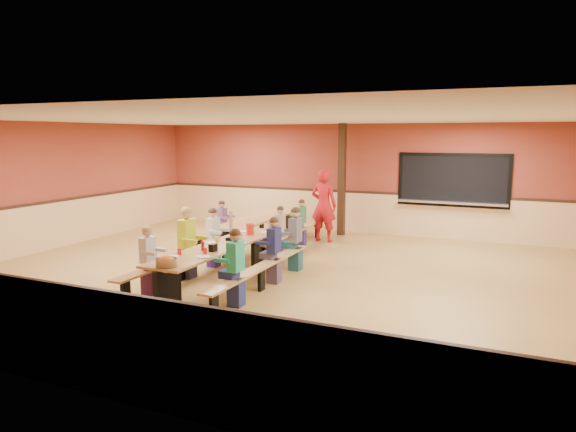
% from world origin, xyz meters
% --- Properties ---
extents(ground, '(12.00, 12.00, 0.00)m').
position_xyz_m(ground, '(0.00, 0.00, 0.00)').
color(ground, olive).
rests_on(ground, ground).
extents(room_envelope, '(12.04, 10.04, 3.02)m').
position_xyz_m(room_envelope, '(0.00, 0.00, 0.69)').
color(room_envelope, brown).
rests_on(room_envelope, ground).
extents(kitchen_pass_through, '(2.78, 0.28, 1.38)m').
position_xyz_m(kitchen_pass_through, '(2.60, 4.96, 1.49)').
color(kitchen_pass_through, black).
rests_on(kitchen_pass_through, ground).
extents(structural_post, '(0.18, 0.18, 3.00)m').
position_xyz_m(structural_post, '(-0.20, 4.40, 1.50)').
color(structural_post, black).
rests_on(structural_post, ground).
extents(cafeteria_table_main, '(1.91, 3.70, 0.74)m').
position_xyz_m(cafeteria_table_main, '(-0.72, -1.02, 0.53)').
color(cafeteria_table_main, '#AA7B43').
rests_on(cafeteria_table_main, ground).
extents(cafeteria_table_second, '(1.91, 3.70, 0.74)m').
position_xyz_m(cafeteria_table_second, '(-1.49, 2.25, 0.53)').
color(cafeteria_table_second, '#AA7B43').
rests_on(cafeteria_table_second, ground).
extents(seated_child_white_left, '(0.35, 0.28, 1.17)m').
position_xyz_m(seated_child_white_left, '(-1.55, -1.99, 0.58)').
color(seated_child_white_left, silver).
rests_on(seated_child_white_left, ground).
extents(seated_adult_yellow, '(0.43, 0.35, 1.34)m').
position_xyz_m(seated_adult_yellow, '(-1.55, -0.85, 0.67)').
color(seated_adult_yellow, '#CADB1F').
rests_on(seated_adult_yellow, ground).
extents(seated_child_grey_left, '(0.37, 0.30, 1.20)m').
position_xyz_m(seated_child_grey_left, '(-1.55, 0.07, 0.60)').
color(seated_child_grey_left, silver).
rests_on(seated_child_grey_left, ground).
extents(seated_child_teal_right, '(0.38, 0.31, 1.23)m').
position_xyz_m(seated_child_teal_right, '(0.10, -1.91, 0.61)').
color(seated_child_teal_right, '#27A37E').
rests_on(seated_child_teal_right, ground).
extents(seated_child_navy_right, '(0.37, 0.30, 1.21)m').
position_xyz_m(seated_child_navy_right, '(0.10, -0.50, 0.60)').
color(seated_child_navy_right, '#1B204F').
rests_on(seated_child_navy_right, ground).
extents(seated_child_char_right, '(0.39, 0.32, 1.26)m').
position_xyz_m(seated_child_char_right, '(0.10, 0.50, 0.63)').
color(seated_child_char_right, '#52545C').
rests_on(seated_child_char_right, ground).
extents(seated_child_purple_sec, '(0.33, 0.27, 1.13)m').
position_xyz_m(seated_child_purple_sec, '(-2.32, 1.70, 0.57)').
color(seated_child_purple_sec, slate).
rests_on(seated_child_purple_sec, ground).
extents(seated_child_green_sec, '(0.33, 0.27, 1.13)m').
position_xyz_m(seated_child_green_sec, '(-0.67, 2.70, 0.56)').
color(seated_child_green_sec, '#37774D').
rests_on(seated_child_green_sec, ground).
extents(seated_child_tan_sec, '(0.33, 0.27, 1.12)m').
position_xyz_m(seated_child_tan_sec, '(-0.67, 1.45, 0.56)').
color(seated_child_tan_sec, tan).
rests_on(seated_child_tan_sec, ground).
extents(standing_woman, '(0.69, 0.47, 1.85)m').
position_xyz_m(standing_woman, '(-0.35, 3.40, 0.92)').
color(standing_woman, red).
rests_on(standing_woman, ground).
extents(punch_pitcher, '(0.16, 0.16, 0.22)m').
position_xyz_m(punch_pitcher, '(-0.68, 0.05, 0.85)').
color(punch_pitcher, red).
rests_on(punch_pitcher, cafeteria_table_main).
extents(chip_bowl, '(0.32, 0.32, 0.15)m').
position_xyz_m(chip_bowl, '(-0.67, -2.65, 0.81)').
color(chip_bowl, orange).
rests_on(chip_bowl, cafeteria_table_main).
extents(napkin_dispenser, '(0.10, 0.14, 0.13)m').
position_xyz_m(napkin_dispenser, '(-0.57, -1.50, 0.80)').
color(napkin_dispenser, black).
rests_on(napkin_dispenser, cafeteria_table_main).
extents(condiment_mustard, '(0.06, 0.06, 0.17)m').
position_xyz_m(condiment_mustard, '(-0.71, -1.15, 0.82)').
color(condiment_mustard, yellow).
rests_on(condiment_mustard, cafeteria_table_main).
extents(condiment_ketchup, '(0.06, 0.06, 0.17)m').
position_xyz_m(condiment_ketchup, '(-0.75, -1.54, 0.82)').
color(condiment_ketchup, '#B2140F').
rests_on(condiment_ketchup, cafeteria_table_main).
extents(table_paddle, '(0.16, 0.16, 0.56)m').
position_xyz_m(table_paddle, '(-0.75, -0.57, 0.88)').
color(table_paddle, black).
rests_on(table_paddle, cafeteria_table_main).
extents(place_settings, '(0.65, 3.30, 0.11)m').
position_xyz_m(place_settings, '(-0.72, -1.02, 0.80)').
color(place_settings, beige).
rests_on(place_settings, cafeteria_table_main).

